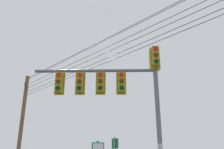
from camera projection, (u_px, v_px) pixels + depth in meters
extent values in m
cylinder|color=slate|center=(159.00, 126.00, 9.95)|extent=(0.20, 0.20, 6.38)
cylinder|color=slate|center=(95.00, 71.00, 10.84)|extent=(4.12, 3.73, 0.14)
cube|color=olive|center=(155.00, 56.00, 10.69)|extent=(0.42, 0.42, 0.90)
cube|color=#B29319|center=(155.00, 58.00, 10.85)|extent=(0.35, 0.32, 1.04)
cylinder|color=red|center=(156.00, 49.00, 10.63)|extent=(0.17, 0.16, 0.20)
cylinder|color=#3C2703|center=(156.00, 55.00, 10.53)|extent=(0.17, 0.16, 0.20)
cylinder|color=black|center=(156.00, 61.00, 10.43)|extent=(0.17, 0.16, 0.20)
cube|color=olive|center=(154.00, 62.00, 11.25)|extent=(0.42, 0.42, 0.90)
cube|color=#B29319|center=(154.00, 60.00, 11.09)|extent=(0.35, 0.32, 1.04)
cylinder|color=red|center=(153.00, 57.00, 11.51)|extent=(0.17, 0.16, 0.20)
cylinder|color=#3C2703|center=(153.00, 63.00, 11.41)|extent=(0.17, 0.16, 0.20)
cylinder|color=black|center=(153.00, 69.00, 11.31)|extent=(0.17, 0.16, 0.20)
cube|color=olive|center=(121.00, 82.00, 10.63)|extent=(0.42, 0.42, 0.90)
cube|color=#B29319|center=(121.00, 83.00, 10.79)|extent=(0.36, 0.31, 1.04)
cylinder|color=red|center=(122.00, 75.00, 10.57)|extent=(0.17, 0.15, 0.20)
cylinder|color=#3C2703|center=(122.00, 81.00, 10.47)|extent=(0.17, 0.15, 0.20)
cylinder|color=black|center=(122.00, 88.00, 10.37)|extent=(0.17, 0.15, 0.20)
cube|color=olive|center=(101.00, 82.00, 10.64)|extent=(0.42, 0.42, 0.90)
cube|color=#B29319|center=(101.00, 84.00, 10.80)|extent=(0.36, 0.32, 1.04)
cylinder|color=red|center=(100.00, 75.00, 10.59)|extent=(0.17, 0.15, 0.20)
cylinder|color=#3C2703|center=(100.00, 81.00, 10.49)|extent=(0.17, 0.15, 0.20)
cylinder|color=black|center=(100.00, 88.00, 10.39)|extent=(0.17, 0.15, 0.20)
cube|color=olive|center=(80.00, 82.00, 10.66)|extent=(0.42, 0.42, 0.90)
cube|color=#B29319|center=(80.00, 84.00, 10.82)|extent=(0.36, 0.32, 1.04)
cylinder|color=red|center=(80.00, 75.00, 10.61)|extent=(0.17, 0.15, 0.20)
cylinder|color=#3C2703|center=(79.00, 81.00, 10.51)|extent=(0.17, 0.15, 0.20)
cylinder|color=black|center=(79.00, 88.00, 10.40)|extent=(0.17, 0.15, 0.20)
cube|color=olive|center=(59.00, 83.00, 10.68)|extent=(0.42, 0.42, 0.90)
cube|color=#B29319|center=(60.00, 84.00, 10.84)|extent=(0.36, 0.32, 1.04)
cylinder|color=red|center=(59.00, 75.00, 10.63)|extent=(0.17, 0.15, 0.20)
cylinder|color=#3C2703|center=(58.00, 81.00, 10.52)|extent=(0.17, 0.15, 0.20)
cylinder|color=black|center=(58.00, 88.00, 10.42)|extent=(0.17, 0.15, 0.20)
cylinder|color=brown|center=(21.00, 128.00, 19.00)|extent=(0.30, 0.30, 8.63)
cube|color=brown|center=(26.00, 87.00, 20.15)|extent=(1.04, 1.84, 0.12)
cube|color=#0C7238|center=(98.00, 148.00, 7.52)|extent=(0.36, 0.21, 0.34)
cube|color=white|center=(98.00, 148.00, 7.51)|extent=(0.30, 0.17, 0.28)
cube|color=#0C7238|center=(115.00, 143.00, 10.64)|extent=(0.09, 0.35, 0.44)
cube|color=white|center=(115.00, 144.00, 10.65)|extent=(0.06, 0.29, 0.38)
cylinder|color=black|center=(178.00, 33.00, 10.38)|extent=(1.92, 28.47, 0.28)
cylinder|color=black|center=(177.00, 28.00, 10.47)|extent=(1.92, 28.47, 0.28)
cylinder|color=black|center=(177.00, 21.00, 10.59)|extent=(1.92, 28.47, 0.28)
cylinder|color=black|center=(176.00, 15.00, 10.70)|extent=(1.92, 28.47, 0.28)
cylinder|color=black|center=(175.00, 5.00, 10.86)|extent=(1.92, 28.47, 0.28)
cylinder|color=black|center=(175.00, 4.00, 10.89)|extent=(1.92, 28.47, 0.28)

